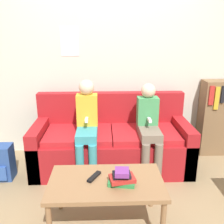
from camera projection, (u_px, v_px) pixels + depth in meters
name	position (u px, v px, depth m)	size (l,w,h in m)	color
ground_plane	(113.00, 188.00, 2.73)	(10.00, 10.00, 0.00)	#937A56
wall_back	(110.00, 58.00, 3.28)	(8.00, 0.06, 2.60)	beige
couch	(112.00, 143.00, 3.12)	(1.89, 0.78, 0.88)	maroon
coffee_table	(106.00, 186.00, 2.09)	(0.96, 0.55, 0.44)	#8E6642
person_left	(87.00, 124.00, 2.83)	(0.24, 0.54, 1.11)	teal
person_right	(149.00, 126.00, 2.86)	(0.24, 0.54, 1.07)	#756656
tv_remote	(94.00, 177.00, 2.11)	(0.12, 0.17, 0.02)	black
book_stack	(122.00, 178.00, 2.01)	(0.23, 0.17, 0.13)	#2D8442
bookshelf	(218.00, 117.00, 3.40)	(0.48, 0.27, 1.02)	brown
backpack	(1.00, 163.00, 2.85)	(0.26, 0.23, 0.41)	#284789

